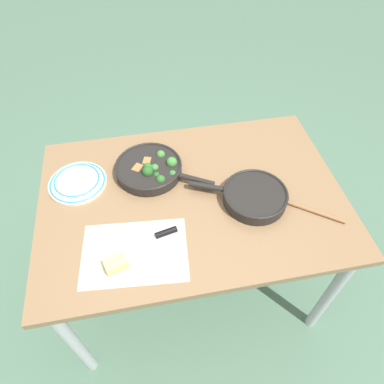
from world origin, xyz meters
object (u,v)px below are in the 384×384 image
skillet_broccoli (150,168)px  cheese_block (116,264)px  skillet_eggs (254,196)px  dinner_plate_stack (77,182)px  wooden_spoon (289,203)px  grater_knife (155,237)px

skillet_broccoli → cheese_block: bearing=-80.9°
skillet_eggs → cheese_block: 0.60m
skillet_broccoli → dinner_plate_stack: size_ratio=1.66×
dinner_plate_stack → wooden_spoon: bearing=-17.8°
skillet_eggs → dinner_plate_stack: skillet_eggs is taller
skillet_broccoli → wooden_spoon: size_ratio=1.32×
skillet_broccoli → wooden_spoon: 0.60m
wooden_spoon → cheese_block: 0.72m
skillet_eggs → wooden_spoon: bearing=-174.0°
wooden_spoon → cheese_block: cheese_block is taller
skillet_broccoli → dinner_plate_stack: 0.32m
grater_knife → cheese_block: size_ratio=2.72×
skillet_broccoli → cheese_block: skillet_broccoli is taller
skillet_eggs → grater_knife: bearing=38.2°
skillet_broccoli → skillet_eggs: skillet_broccoli is taller
skillet_eggs → dinner_plate_stack: size_ratio=1.58×
skillet_broccoli → dinner_plate_stack: (-0.32, -0.01, -0.02)m
skillet_broccoli → skillet_eggs: (0.40, -0.23, -0.00)m
grater_knife → dinner_plate_stack: bearing=-61.1°
grater_knife → cheese_block: cheese_block is taller
cheese_block → dinner_plate_stack: size_ratio=0.37×
skillet_eggs → skillet_broccoli: bearing=-6.4°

